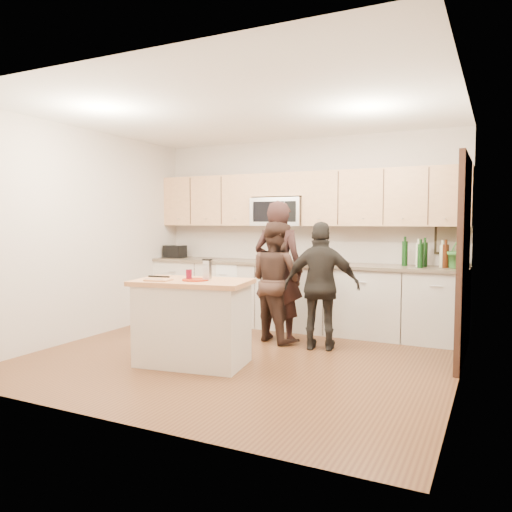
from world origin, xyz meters
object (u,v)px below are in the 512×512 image
at_px(island, 193,322).
at_px(woman_left, 278,271).
at_px(woman_right, 322,286).
at_px(woman_center, 276,281).
at_px(toaster, 175,252).

height_order(island, woman_left, woman_left).
bearing_deg(woman_right, woman_center, -27.18).
bearing_deg(woman_left, toaster, -21.59).
xyz_separation_m(island, woman_left, (0.38, 1.38, 0.43)).
bearing_deg(toaster, island, -50.89).
distance_m(woman_left, woman_right, 0.69).
bearing_deg(woman_center, woman_left, -87.88).
bearing_deg(woman_left, island, 72.00).
bearing_deg(woman_right, island, 35.93).
distance_m(woman_left, woman_center, 0.13).
relative_size(island, woman_left, 0.73).
bearing_deg(woman_left, woman_center, 65.33).
distance_m(toaster, woman_right, 2.91).
bearing_deg(island, woman_center, 65.89).
bearing_deg(toaster, woman_right, -18.75).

